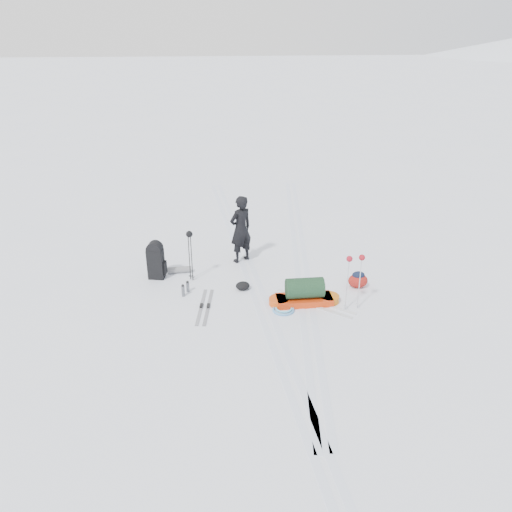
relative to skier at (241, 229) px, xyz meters
The scene contains 14 objects.
ground 2.14m from the skier, 82.84° to the right, with size 200.00×200.00×0.00m, color white.
snow_hill_backdrop 124.87m from the skier, 52.53° to the left, with size 359.50×192.00×162.45m.
ski_tracks 1.63m from the skier, 50.81° to the right, with size 3.38×17.97×0.01m.
skier is the anchor object (origin of this frame).
pulk_sled 2.81m from the skier, 63.00° to the right, with size 1.63×0.54×0.63m.
expedition_rucksack 2.29m from the skier, 160.97° to the right, with size 1.09×0.49×0.99m.
ski_poles_black 1.65m from the skier, 143.75° to the right, with size 0.16×0.16×1.32m.
ski_poles_silver 3.59m from the skier, 51.39° to the right, with size 0.42×0.17×1.33m.
touring_skis_grey 2.72m from the skier, 113.75° to the right, with size 0.46×1.61×0.06m.
touring_skis_white 3.01m from the skier, 59.83° to the right, with size 1.73×1.54×0.07m.
rope_coil 2.92m from the skier, 75.11° to the right, with size 0.55×0.55×0.06m.
small_daypack 3.32m from the skier, 34.11° to the right, with size 0.58×0.51×0.41m.
thermos_pair 2.37m from the skier, 131.02° to the right, with size 0.20×0.30×0.30m.
stuff_sack 1.83m from the skier, 93.63° to the right, with size 0.36×0.29×0.21m.
Camera 1 is at (-1.24, -10.24, 5.80)m, focal length 35.00 mm.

